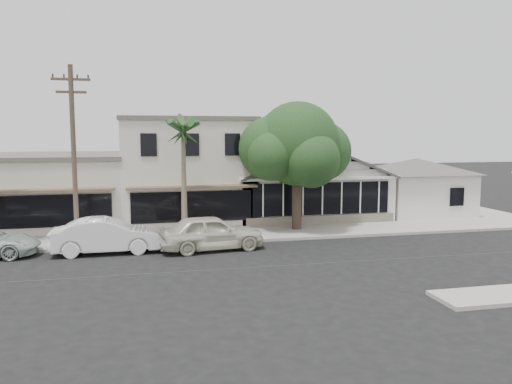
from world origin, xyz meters
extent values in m
plane|color=black|center=(0.00, 0.00, 0.00)|extent=(140.00, 140.00, 0.00)
cube|color=#9E9991|center=(-8.00, 6.75, 0.07)|extent=(90.00, 3.50, 0.15)
cube|color=silver|center=(5.00, 12.50, 1.50)|extent=(10.00, 8.00, 3.00)
cube|color=black|center=(5.00, 8.44, 1.75)|extent=(8.80, 0.10, 2.00)
cube|color=#60564C|center=(5.00, 8.45, 0.35)|extent=(9.60, 0.18, 0.70)
cube|color=silver|center=(13.20, 11.50, 1.50)|extent=(6.00, 6.00, 3.00)
cube|color=silver|center=(-3.00, 13.50, 3.25)|extent=(8.00, 10.00, 6.50)
cube|color=beige|center=(-12.00, 13.50, 2.10)|extent=(10.00, 10.00, 4.20)
cylinder|color=brown|center=(-9.00, 5.20, 4.50)|extent=(0.24, 0.24, 9.00)
cube|color=brown|center=(-9.00, 5.20, 8.30)|extent=(1.80, 0.12, 0.12)
cube|color=brown|center=(-9.00, 5.20, 7.70)|extent=(1.40, 0.12, 0.12)
imported|color=beige|center=(-2.53, 3.70, 0.88)|extent=(5.35, 2.66, 1.75)
imported|color=white|center=(-7.53, 4.17, 0.85)|extent=(5.16, 1.86, 1.69)
cylinder|color=#433328|center=(3.01, 7.29, 1.50)|extent=(0.56, 0.56, 3.00)
sphere|color=#1B3616|center=(3.01, 7.29, 5.15)|extent=(4.87, 4.87, 4.87)
sphere|color=#1B3616|center=(4.69, 7.85, 4.68)|extent=(3.56, 3.56, 3.56)
sphere|color=#1B3616|center=(1.51, 7.67, 4.87)|extent=(3.74, 3.74, 3.74)
sphere|color=#1B3616|center=(3.38, 5.89, 4.31)|extent=(3.18, 3.18, 3.18)
sphere|color=#1B3616|center=(2.44, 8.79, 5.43)|extent=(3.37, 3.37, 3.37)
sphere|color=#1B3616|center=(4.13, 8.60, 5.80)|extent=(3.00, 3.00, 3.00)
sphere|color=#1B3616|center=(1.32, 6.54, 4.49)|extent=(2.81, 2.81, 2.81)
cone|color=#726651|center=(-3.59, 6.74, 2.86)|extent=(0.37, 0.37, 5.72)
camera|label=1|loc=(-5.72, -20.39, 5.68)|focal=35.00mm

